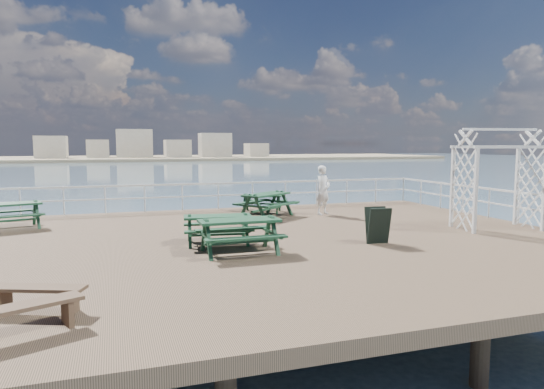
% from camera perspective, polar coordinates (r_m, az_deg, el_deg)
% --- Properties ---
extents(ground, '(18.00, 14.00, 0.30)m').
position_cam_1_polar(ground, '(13.69, -0.36, -5.94)').
color(ground, brown).
rests_on(ground, ground).
extents(sea_backdrop, '(300.00, 300.00, 9.20)m').
position_cam_1_polar(sea_backdrop, '(147.79, -11.77, 4.64)').
color(sea_backdrop, '#3C5365').
rests_on(sea_backdrop, ground).
extents(railing, '(17.77, 13.76, 1.10)m').
position_cam_1_polar(railing, '(15.94, -3.43, -0.53)').
color(railing, silver).
rests_on(railing, ground).
extents(picnic_table_a, '(2.25, 2.00, 0.93)m').
position_cam_1_polar(picnic_table_a, '(17.37, -28.62, -1.65)').
color(picnic_table_a, '#12311E').
rests_on(picnic_table_a, ground).
extents(picnic_table_b, '(1.98, 1.84, 0.77)m').
position_cam_1_polar(picnic_table_b, '(19.06, -1.21, -0.60)').
color(picnic_table_b, '#12311E').
rests_on(picnic_table_b, ground).
extents(picnic_table_c, '(2.57, 2.49, 0.98)m').
position_cam_1_polar(picnic_table_c, '(17.82, -0.65, -0.63)').
color(picnic_table_c, '#12311E').
rests_on(picnic_table_c, ground).
extents(picnic_table_d, '(1.97, 1.59, 0.96)m').
position_cam_1_polar(picnic_table_d, '(11.92, -3.86, -4.02)').
color(picnic_table_d, '#12311E').
rests_on(picnic_table_d, ground).
extents(picnic_table_e, '(1.96, 1.66, 0.87)m').
position_cam_1_polar(picnic_table_e, '(13.10, -6.40, -3.37)').
color(picnic_table_e, '#12311E').
rests_on(picnic_table_e, ground).
extents(flat_bench_near, '(1.52, 0.88, 0.43)m').
position_cam_1_polar(flat_bench_near, '(8.68, -25.81, -10.39)').
color(flat_bench_near, brown).
rests_on(flat_bench_near, ground).
extents(flat_bench_far, '(1.59, 0.98, 0.45)m').
position_cam_1_polar(flat_bench_far, '(7.77, -27.17, -12.23)').
color(flat_bench_far, brown).
rests_on(flat_bench_far, ground).
extents(trellis_arbor, '(2.70, 1.69, 3.16)m').
position_cam_1_polar(trellis_arbor, '(16.77, 25.00, 1.07)').
color(trellis_arbor, silver).
rests_on(trellis_arbor, ground).
extents(sandwich_board, '(0.65, 0.52, 1.00)m').
position_cam_1_polar(sandwich_board, '(13.36, 12.33, -3.60)').
color(sandwich_board, black).
rests_on(sandwich_board, ground).
extents(person, '(0.80, 0.69, 1.86)m').
position_cam_1_polar(person, '(18.43, 6.03, 0.51)').
color(person, white).
rests_on(person, ground).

